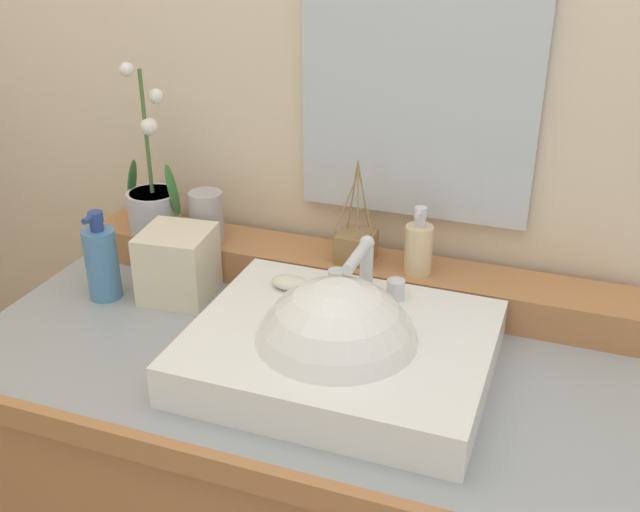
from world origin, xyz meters
name	(u,v)px	position (x,y,z in m)	size (l,w,h in m)	color
back_ledge	(347,273)	(0.00, 0.23, 0.86)	(1.11, 0.13, 0.07)	#AF7344
sink_basin	(338,356)	(0.08, -0.05, 0.86)	(0.49, 0.40, 0.29)	white
soap_bar	(290,282)	(-0.06, 0.07, 0.91)	(0.07, 0.04, 0.02)	silver
potted_plant	(153,200)	(-0.42, 0.22, 0.97)	(0.14, 0.11, 0.35)	silver
soap_dispenser	(418,247)	(0.14, 0.22, 0.95)	(0.05, 0.05, 0.13)	beige
tumbler_cup	(207,216)	(-0.30, 0.21, 0.95)	(0.07, 0.07, 0.10)	#A29EA0
reed_diffuser	(356,245)	(0.02, 0.22, 0.93)	(0.08, 0.08, 0.20)	olive
lotion_bottle	(102,262)	(-0.44, 0.04, 0.90)	(0.06, 0.07, 0.18)	teal
tissue_box	(178,264)	(-0.30, 0.09, 0.89)	(0.13, 0.13, 0.14)	beige
mirror	(420,55)	(0.11, 0.30, 1.28)	(0.44, 0.02, 0.61)	silver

